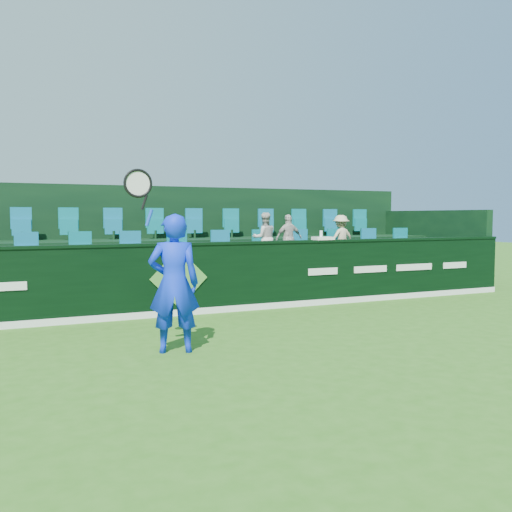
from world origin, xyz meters
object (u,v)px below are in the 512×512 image
tennis_player (174,282)px  towel (323,238)px  drinks_bottle (321,235)px  spectator_left (265,238)px  spectator_middle (289,239)px  spectator_right (341,238)px

tennis_player → towel: bearing=34.4°
drinks_bottle → spectator_left: bearing=124.4°
towel → drinks_bottle: drinks_bottle is taller
spectator_middle → towel: spectator_middle is taller
towel → spectator_left: bearing=126.0°
spectator_middle → spectator_right: (1.39, 0.00, -0.01)m
tennis_player → spectator_middle: size_ratio=2.31×
spectator_left → towel: bearing=136.0°
spectator_middle → drinks_bottle: spectator_middle is taller
spectator_left → towel: 1.38m
spectator_middle → towel: size_ratio=2.60×
spectator_left → spectator_middle: spectator_left is taller
spectator_right → drinks_bottle: (-1.23, -1.12, 0.11)m
spectator_left → tennis_player: bearing=60.2°
spectator_middle → spectator_left: bearing=2.0°
spectator_left → drinks_bottle: (0.77, -1.12, 0.09)m
spectator_left → spectator_middle: bearing=-170.0°
spectator_middle → drinks_bottle: size_ratio=5.58×
spectator_middle → spectator_right: 1.39m
drinks_bottle → spectator_middle: bearing=98.1°
spectator_middle → towel: (0.21, -1.12, 0.04)m
spectator_left → drinks_bottle: spectator_left is taller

